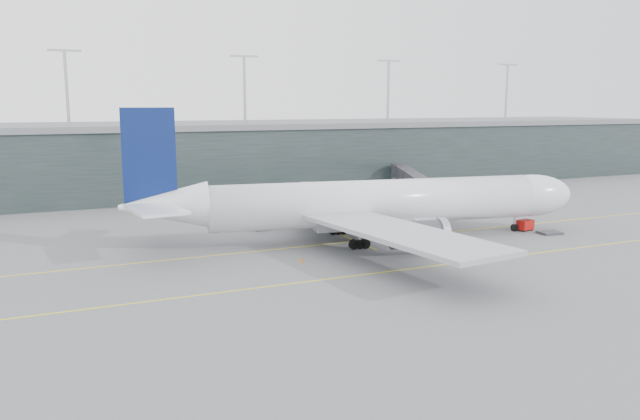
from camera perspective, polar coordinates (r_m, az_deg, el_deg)
name	(u,v)px	position (r m, az deg, el deg)	size (l,w,h in m)	color
ground	(313,239)	(90.45, -0.63, -2.65)	(320.00, 320.00, 0.00)	#555559
taxiline_a	(325,244)	(86.88, 0.42, -3.16)	(160.00, 0.25, 0.02)	yellow
taxiline_b	(382,272)	(73.06, 5.65, -5.70)	(160.00, 0.25, 0.02)	yellow
taxiline_lead_main	(294,214)	(110.46, -2.38, -0.40)	(0.25, 60.00, 0.02)	yellow
terminal	(212,156)	(143.93, -9.89, 4.87)	(240.00, 36.00, 29.00)	#1D2827
main_aircraft	(373,204)	(89.16, 4.84, 0.60)	(67.25, 62.58, 18.88)	silver
jet_bridge	(402,180)	(121.93, 7.50, 2.70)	(18.23, 43.84, 6.23)	#2B2A2F
gse_cart	(525,225)	(101.17, 18.25, -1.28)	(2.75, 2.07, 1.69)	#9E0F0B
baggage_dolly	(550,233)	(100.07, 20.26, -1.95)	(3.16, 2.52, 0.32)	#333337
uld_a	(261,224)	(96.75, -5.46, -1.30)	(2.10, 1.71, 1.84)	#3C3D41
uld_b	(276,220)	(100.37, -4.01, -0.89)	(2.43, 2.21, 1.80)	#3C3D41
uld_c	(281,221)	(98.83, -3.57, -1.02)	(2.52, 2.25, 1.92)	#3C3D41
cone_nose	(529,225)	(104.49, 18.55, -1.31)	(0.38, 0.38, 0.61)	#E6550C
cone_wing_stbd	(459,260)	(78.83, 12.59, -4.49)	(0.43, 0.43, 0.69)	orange
cone_wing_port	(346,218)	(104.79, 2.41, -0.76)	(0.44, 0.44, 0.70)	#F0370D
cone_tail	(301,260)	(77.08, -1.72, -4.56)	(0.46, 0.46, 0.74)	orange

